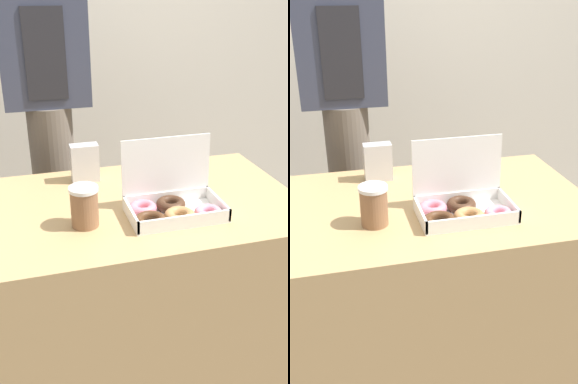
# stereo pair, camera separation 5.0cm
# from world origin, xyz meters

# --- Properties ---
(ground_plane) EXTENTS (14.00, 14.00, 0.00)m
(ground_plane) POSITION_xyz_m (0.00, 0.00, 0.00)
(ground_plane) COLOR #665B51
(wall_back) EXTENTS (10.00, 0.05, 2.60)m
(wall_back) POSITION_xyz_m (0.00, 1.32, 1.30)
(wall_back) COLOR beige
(wall_back) RESTS_ON ground_plane
(table) EXTENTS (1.19, 0.71, 0.70)m
(table) POSITION_xyz_m (0.00, 0.00, 0.35)
(table) COLOR tan
(table) RESTS_ON ground_plane
(donut_box) EXTENTS (0.32, 0.22, 0.24)m
(donut_box) POSITION_xyz_m (0.11, -0.13, 0.74)
(donut_box) COLOR white
(donut_box) RESTS_ON table
(coffee_cup) EXTENTS (0.09, 0.09, 0.13)m
(coffee_cup) POSITION_xyz_m (-0.18, -0.12, 0.77)
(coffee_cup) COLOR #8C6042
(coffee_cup) RESTS_ON table
(napkin_holder) EXTENTS (0.11, 0.05, 0.15)m
(napkin_holder) POSITION_xyz_m (-0.12, 0.24, 0.78)
(napkin_holder) COLOR silver
(napkin_holder) RESTS_ON table
(person_customer) EXTENTS (0.37, 0.21, 1.70)m
(person_customer) POSITION_xyz_m (-0.21, 0.64, 0.94)
(person_customer) COLOR #665B51
(person_customer) RESTS_ON ground_plane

